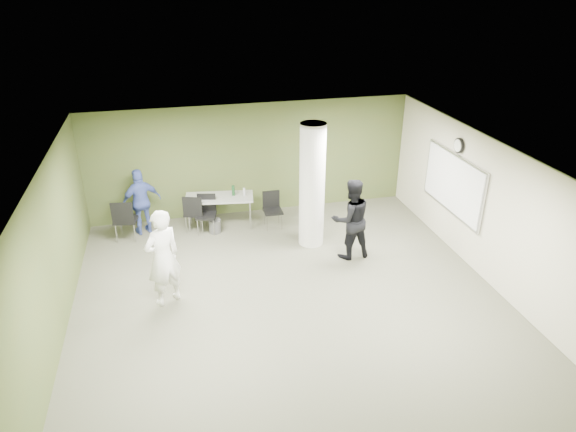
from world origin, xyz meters
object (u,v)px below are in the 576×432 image
object	(u,v)px
man_blue	(141,202)
chair_back_left	(125,217)
folding_table	(220,199)
woman_white	(163,258)
man_black	(351,219)

from	to	relation	value
man_blue	chair_back_left	bearing A→B (deg)	18.76
chair_back_left	man_blue	world-z (taller)	man_blue
folding_table	woman_white	world-z (taller)	woman_white
folding_table	man_blue	distance (m)	1.81
man_black	woman_white	bearing A→B (deg)	6.87
chair_back_left	man_black	world-z (taller)	man_black
man_black	chair_back_left	bearing A→B (deg)	-26.44
woman_white	man_blue	world-z (taller)	woman_white
folding_table	chair_back_left	xyz separation A→B (m)	(-2.20, -0.27, -0.12)
folding_table	man_blue	world-z (taller)	man_blue
man_black	man_blue	distance (m)	4.86
chair_back_left	man_blue	bearing A→B (deg)	-130.78
woman_white	man_black	world-z (taller)	woman_white
woman_white	man_blue	distance (m)	3.03
folding_table	chair_back_left	size ratio (longest dim) A/B	1.67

